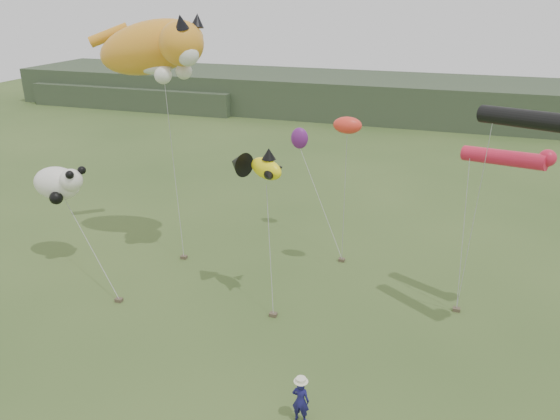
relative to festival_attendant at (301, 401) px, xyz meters
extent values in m
plane|color=#385123|center=(-2.40, 2.10, -0.77)|extent=(120.00, 120.00, 0.00)
cube|color=#2D3D28|center=(-2.40, 47.10, 1.23)|extent=(90.00, 12.00, 4.00)
cube|color=#2D3D28|center=(-32.40, 44.10, 0.48)|extent=(25.00, 8.00, 2.50)
imported|color=#181756|center=(0.00, 0.00, 0.00)|extent=(0.57, 0.39, 1.53)
cube|color=brown|center=(-8.77, 8.95, -0.69)|extent=(0.30, 0.24, 0.15)
cube|color=brown|center=(-2.74, 5.36, -0.69)|extent=(0.30, 0.24, 0.15)
cube|color=brown|center=(4.50, 8.17, -0.69)|extent=(0.30, 0.24, 0.15)
cube|color=brown|center=(-9.52, 4.34, -0.69)|extent=(0.30, 0.24, 0.15)
cube|color=brown|center=(-1.10, 11.17, -0.69)|extent=(0.30, 0.24, 0.15)
ellipsoid|color=orange|center=(-10.45, 10.30, 9.39)|extent=(5.93, 3.16, 3.48)
sphere|color=orange|center=(-8.26, 9.20, 9.72)|extent=(1.97, 1.97, 1.97)
cone|color=black|center=(-7.93, 8.65, 10.65)|extent=(0.61, 0.75, 0.74)
cone|color=black|center=(-7.71, 9.75, 10.65)|extent=(0.61, 0.71, 0.70)
sphere|color=silver|center=(-7.82, 8.87, 9.28)|extent=(0.99, 0.99, 0.99)
ellipsoid|color=silver|center=(-10.23, 9.97, 8.51)|extent=(1.93, 0.96, 0.60)
sphere|color=silver|center=(-8.92, 8.54, 8.40)|extent=(0.77, 0.77, 0.77)
sphere|color=silver|center=(-8.70, 10.08, 8.40)|extent=(0.77, 0.77, 0.77)
cylinder|color=orange|center=(-13.29, 11.17, 9.83)|extent=(2.04, 1.49, 1.19)
ellipsoid|color=#FFED12|center=(-3.43, 6.59, 5.23)|extent=(1.78, 1.34, 0.98)
cone|color=black|center=(-4.80, 6.93, 5.23)|extent=(1.16, 1.27, 1.02)
cone|color=black|center=(-3.32, 6.59, 5.86)|extent=(0.57, 0.57, 0.45)
cone|color=black|center=(-3.09, 6.02, 5.12)|extent=(0.60, 0.64, 0.45)
cone|color=black|center=(-3.09, 7.16, 5.12)|extent=(0.60, 0.64, 0.45)
cylinder|color=black|center=(5.81, 7.00, 7.79)|extent=(3.17, 2.45, 0.82)
cylinder|color=red|center=(5.45, 8.83, 5.88)|extent=(3.18, 2.02, 0.86)
sphere|color=red|center=(6.91, 8.31, 6.14)|extent=(0.65, 0.65, 0.65)
ellipsoid|color=white|center=(-14.40, 7.23, 3.23)|extent=(2.42, 1.61, 1.61)
sphere|color=white|center=(-13.33, 6.96, 3.58)|extent=(1.07, 1.07, 1.07)
sphere|color=black|center=(-13.06, 6.60, 3.99)|extent=(0.39, 0.39, 0.39)
sphere|color=black|center=(-12.97, 7.36, 3.99)|extent=(0.39, 0.39, 0.39)
sphere|color=black|center=(-13.95, 6.51, 2.78)|extent=(0.63, 0.63, 0.63)
sphere|color=black|center=(-15.12, 7.50, 2.87)|extent=(0.63, 0.63, 0.63)
ellipsoid|color=#F43727|center=(-0.94, 10.22, 6.39)|extent=(1.28, 0.75, 0.75)
ellipsoid|color=#691D73|center=(-4.27, 14.21, 4.58)|extent=(0.94, 0.62, 1.15)
camera|label=1|loc=(3.63, -13.04, 11.78)|focal=35.00mm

